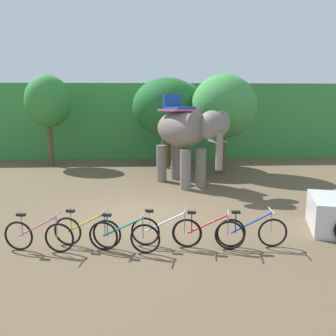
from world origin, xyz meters
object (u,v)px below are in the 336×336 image
at_px(tree_left, 48,102).
at_px(tree_center_right, 167,107).
at_px(tree_far_right, 224,107).
at_px(bike_blue, 252,232).
at_px(bike_yellow, 87,231).
at_px(bike_red, 208,233).
at_px(bike_white, 166,231).
at_px(bike_pink, 39,236).
at_px(tree_center, 172,100).
at_px(bike_teal, 124,236).
at_px(elephant, 185,133).

xyz_separation_m(tree_left, tree_center_right, (6.35, -1.04, -0.29)).
bearing_deg(tree_far_right, bike_blue, -96.88).
xyz_separation_m(tree_center_right, bike_blue, (1.57, -10.58, -2.82)).
bearing_deg(tree_left, bike_yellow, -70.80).
relative_size(tree_left, tree_far_right, 1.03).
xyz_separation_m(tree_left, tree_far_right, (9.02, -2.52, -0.26)).
relative_size(tree_center_right, bike_red, 2.79).
bearing_deg(bike_red, tree_center_right, 92.77).
height_order(tree_center_right, bike_white, tree_center_right).
height_order(tree_left, tree_center_right, tree_left).
bearing_deg(tree_far_right, bike_white, -109.38).
xyz_separation_m(tree_center_right, bike_white, (-0.49, -10.44, -2.82)).
distance_m(tree_left, bike_pink, 12.40).
distance_m(tree_center, bike_red, 12.13).
height_order(tree_left, bike_teal, tree_left).
relative_size(tree_far_right, bike_yellow, 2.85).
distance_m(tree_center_right, tree_center, 1.19).
distance_m(tree_center, bike_pink, 12.69).
xyz_separation_m(elephant, bike_pink, (-4.02, -6.53, -1.82)).
relative_size(bike_yellow, bike_white, 0.99).
height_order(tree_center_right, elephant, tree_center_right).
relative_size(tree_left, bike_red, 2.91).
distance_m(elephant, bike_red, 6.79).
bearing_deg(tree_left, elephant, -36.43).
bearing_deg(bike_yellow, bike_blue, -2.86).
relative_size(tree_center_right, tree_center, 1.01).
height_order(bike_yellow, bike_teal, same).
distance_m(tree_center, elephant, 5.35).
bearing_deg(tree_far_right, tree_center_right, 150.94).
xyz_separation_m(tree_center, bike_pink, (-3.75, -11.70, -3.17)).
bearing_deg(bike_yellow, tree_center, 76.86).
distance_m(tree_center, bike_teal, 12.37).
relative_size(bike_pink, bike_red, 1.00).
bearing_deg(tree_center, bike_blue, -83.83).
xyz_separation_m(elephant, bike_blue, (0.99, -6.51, -1.82)).
bearing_deg(tree_far_right, elephant, -128.86).
height_order(elephant, bike_teal, elephant).
height_order(tree_center, elephant, tree_center).
height_order(tree_center, tree_far_right, tree_far_right).
relative_size(bike_red, bike_blue, 0.99).
relative_size(tree_left, bike_white, 2.90).
distance_m(elephant, bike_pink, 7.88).
xyz_separation_m(tree_left, bike_teal, (4.89, -11.77, -3.11)).
bearing_deg(bike_blue, tree_left, 124.28).
distance_m(bike_pink, bike_blue, 5.01).
relative_size(tree_center_right, bike_white, 2.78).
bearing_deg(bike_blue, tree_center, 96.17).
relative_size(bike_teal, bike_blue, 0.98).
xyz_separation_m(bike_yellow, bike_teal, (0.91, -0.34, 0.00)).
height_order(tree_left, bike_red, tree_left).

